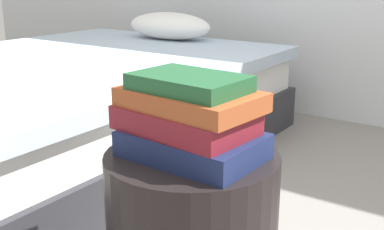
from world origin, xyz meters
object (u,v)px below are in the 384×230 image
Objects in this scene: bed at (73,103)px; book_maroon at (185,120)px; book_forest at (190,83)px; book_rust at (192,100)px; book_navy at (193,145)px.

bed is 6.90× the size of book_maroon.
book_maroon is 0.09m from book_forest.
book_maroon is 0.05m from book_rust.
book_navy is at bearing -31.09° from bed.
book_navy is 0.10m from book_rust.
bed is 1.47m from book_rust.
book_forest is (-0.00, -0.00, 0.04)m from book_rust.
book_forest is at bearing -31.20° from bed.
book_maroon is at bearing -31.52° from bed.
book_rust is (-0.01, 0.01, 0.10)m from book_navy.
book_maroon is at bearing -153.56° from book_rust.
book_forest is (0.01, 0.00, 0.09)m from book_maroon.
book_forest is (1.22, -0.75, 0.40)m from bed.
bed reaches higher than book_maroon.
book_navy is at bearing 5.44° from book_maroon.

